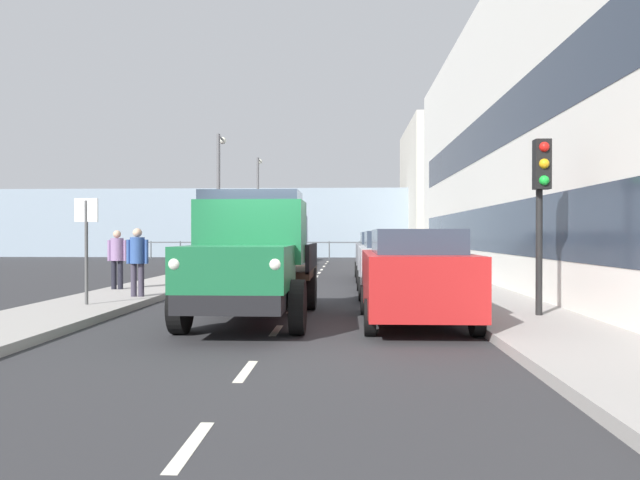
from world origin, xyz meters
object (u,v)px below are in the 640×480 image
lamp_post_far (258,198)px  traffic_light_near (541,188)px  car_red_kerbside_near (414,275)px  car_grey_kerbside_2 (381,255)px  car_navy_oppositeside_1 (275,249)px  pedestrian_near_railing (117,255)px  pedestrian_by_lamp (137,257)px  truck_vintage_green (252,259)px  car_white_oppositeside_2 (288,247)px  car_silver_kerbside_1 (393,262)px  street_sign (86,232)px  car_maroon_oppositeside_0 (257,253)px  lamp_post_promenade (219,188)px

lamp_post_far → traffic_light_near: bearing=109.1°
car_red_kerbside_near → lamp_post_far: lamp_post_far is taller
car_grey_kerbside_2 → car_navy_oppositeside_1: size_ratio=1.11×
car_red_kerbside_near → pedestrian_near_railing: bearing=-33.5°
pedestrian_by_lamp → truck_vintage_green: bearing=137.4°
car_grey_kerbside_2 → traffic_light_near: size_ratio=1.42×
pedestrian_by_lamp → lamp_post_far: (0.78, -23.97, 2.90)m
car_grey_kerbside_2 → pedestrian_near_railing: 9.20m
car_navy_oppositeside_1 → car_white_oppositeside_2: size_ratio=0.89×
truck_vintage_green → car_red_kerbside_near: size_ratio=1.40×
car_navy_oppositeside_1 → lamp_post_far: size_ratio=0.63×
car_red_kerbside_near → car_white_oppositeside_2: size_ratio=0.88×
car_silver_kerbside_1 → lamp_post_far: 23.38m
traffic_light_near → car_grey_kerbside_2: bearing=-77.2°
car_grey_kerbside_2 → car_navy_oppositeside_1: same height
car_white_oppositeside_2 → street_sign: street_sign is taller
car_silver_kerbside_1 → street_sign: bearing=27.4°
truck_vintage_green → pedestrian_near_railing: 6.57m
car_silver_kerbside_1 → car_maroon_oppositeside_0: bearing=-57.6°
car_white_oppositeside_2 → lamp_post_far: (2.17, -1.99, 3.11)m
pedestrian_near_railing → street_sign: size_ratio=0.71×
car_grey_kerbside_2 → lamp_post_promenade: lamp_post_promenade is taller
pedestrian_by_lamp → car_silver_kerbside_1: bearing=-163.2°
car_maroon_oppositeside_0 → pedestrian_near_railing: pedestrian_near_railing is taller
car_red_kerbside_near → car_white_oppositeside_2: bearing=-79.1°
pedestrian_by_lamp → lamp_post_promenade: bearing=-87.0°
car_navy_oppositeside_1 → car_white_oppositeside_2: (-0.00, -6.51, 0.00)m
street_sign → lamp_post_promenade: bearing=-89.6°
car_navy_oppositeside_1 → car_white_oppositeside_2: bearing=-90.0°
car_red_kerbside_near → pedestrian_near_railing: size_ratio=2.52×
car_navy_oppositeside_1 → traffic_light_near: (-7.14, 18.40, 1.58)m
lamp_post_far → truck_vintage_green: bearing=98.5°
car_grey_kerbside_2 → pedestrian_near_railing: (7.45, 5.40, 0.19)m
car_grey_kerbside_2 → lamp_post_promenade: (6.83, -4.46, 2.80)m
truck_vintage_green → car_silver_kerbside_1: size_ratio=1.33×
pedestrian_by_lamp → lamp_post_promenade: 11.99m
pedestrian_near_railing → car_silver_kerbside_1: bearing=-179.7°
car_maroon_oppositeside_0 → car_navy_oppositeside_1: bearing=-90.0°
truck_vintage_green → traffic_light_near: (-5.29, -0.05, 1.29)m
car_red_kerbside_near → lamp_post_far: (7.00, -27.08, 3.11)m
pedestrian_by_lamp → traffic_light_near: 9.12m
pedestrian_near_railing → traffic_light_near: size_ratio=0.50×
car_grey_kerbside_2 → traffic_light_near: bearing=102.8°
car_navy_oppositeside_1 → traffic_light_near: bearing=111.2°
car_red_kerbside_near → traffic_light_near: (-2.31, -0.18, 1.58)m
car_red_kerbside_near → pedestrian_by_lamp: 6.96m
car_red_kerbside_near → car_navy_oppositeside_1: size_ratio=0.99×
car_red_kerbside_near → car_grey_kerbside_2: bearing=-90.0°
car_grey_kerbside_2 → car_silver_kerbside_1: bearing=90.0°
car_white_oppositeside_2 → traffic_light_near: 25.96m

